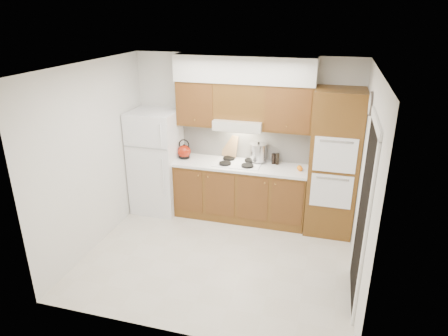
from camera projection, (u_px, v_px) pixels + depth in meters
name	position (u px, v px, depth m)	size (l,w,h in m)	color
floor	(219.00, 256.00, 5.60)	(3.60, 3.60, 0.00)	beige
ceiling	(217.00, 67.00, 4.65)	(3.60, 3.60, 0.00)	white
wall_back	(244.00, 137.00, 6.47)	(3.60, 0.02, 2.60)	silver
wall_left	(94.00, 157.00, 5.57)	(0.02, 3.00, 2.60)	silver
wall_right	(365.00, 185.00, 4.68)	(0.02, 3.00, 2.60)	silver
fridge	(157.00, 161.00, 6.66)	(0.75, 0.72, 1.72)	white
base_cabinets	(240.00, 192.00, 6.51)	(2.11, 0.60, 0.90)	brown
countertop	(241.00, 165.00, 6.32)	(2.13, 0.62, 0.04)	white
backsplash	(245.00, 142.00, 6.48)	(2.11, 0.03, 0.56)	white
oven_cabinet	(334.00, 164.00, 5.89)	(0.70, 0.65, 2.20)	brown
upper_cab_left	(198.00, 103.00, 6.30)	(0.63, 0.33, 0.70)	brown
upper_cab_right	(289.00, 108.00, 5.94)	(0.73, 0.33, 0.70)	brown
range_hood	(239.00, 124.00, 6.17)	(0.75, 0.45, 0.15)	silver
upper_cab_over_hood	(241.00, 101.00, 6.10)	(0.75, 0.33, 0.55)	brown
soffit	(244.00, 69.00, 5.90)	(2.13, 0.36, 0.40)	silver
cooktop	(238.00, 163.00, 6.35)	(0.74, 0.50, 0.01)	white
doorway	(363.00, 218.00, 4.46)	(0.02, 0.90, 2.10)	black
wall_clock	(371.00, 104.00, 4.86)	(0.30, 0.30, 0.02)	#3F3833
kettle	(184.00, 151.00, 6.53)	(0.22, 0.22, 0.22)	maroon
cutting_board	(230.00, 146.00, 6.54)	(0.27, 0.02, 0.36)	tan
stock_pot	(258.00, 152.00, 6.35)	(0.26, 0.26, 0.27)	silver
condiment_a	(259.00, 157.00, 6.36)	(0.05, 0.05, 0.18)	black
condiment_b	(277.00, 159.00, 6.28)	(0.06, 0.06, 0.18)	black
condiment_c	(274.00, 159.00, 6.31)	(0.06, 0.06, 0.17)	black
orange_near	(300.00, 169.00, 6.03)	(0.07, 0.07, 0.07)	orange
orange_far	(299.00, 168.00, 6.07)	(0.08, 0.08, 0.08)	orange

